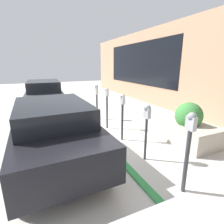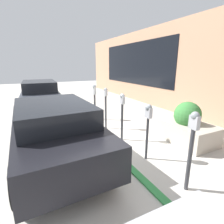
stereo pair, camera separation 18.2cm
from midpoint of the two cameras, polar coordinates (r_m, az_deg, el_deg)
ground_plane at (r=5.30m, az=-2.50°, el=-10.17°), size 40.00×40.00×0.00m
curb_strip at (r=5.27m, az=-3.31°, el=-10.13°), size 24.50×0.16×0.04m
building_facade at (r=7.75m, az=30.01°, el=12.19°), size 24.50×0.17×4.24m
parking_meter_nearest at (r=3.35m, az=23.23°, el=-8.63°), size 0.17×0.14×1.52m
parking_meter_second at (r=4.18m, az=10.46°, el=-2.52°), size 0.19×0.16×1.39m
parking_meter_middle at (r=5.22m, az=2.36°, el=0.96°), size 0.18×0.15×1.45m
parking_meter_fourth at (r=6.24m, az=-2.91°, el=3.17°), size 0.15×0.13×1.49m
parking_meter_farthest at (r=7.36m, az=-6.42°, el=5.12°), size 0.18×0.16×1.47m
planter_box at (r=5.71m, az=22.18°, el=-4.43°), size 1.69×1.05×1.23m
parked_car_middle at (r=4.42m, az=-19.47°, el=-5.34°), size 4.15×1.82×1.45m
parked_car_rear at (r=10.18m, az=-22.92°, el=5.48°), size 4.69×1.95×1.45m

